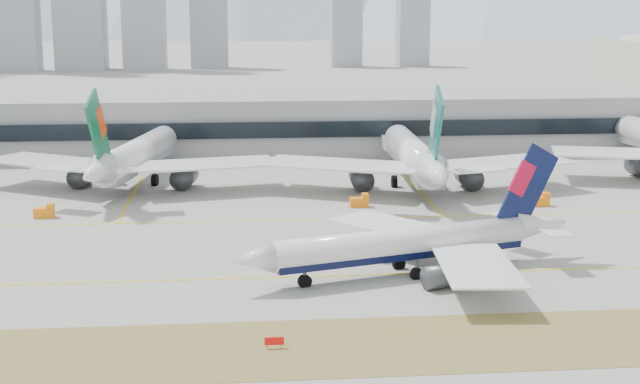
{
  "coord_description": "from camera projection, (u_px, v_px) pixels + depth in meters",
  "views": [
    {
      "loc": [
        -9.91,
        -125.87,
        37.06
      ],
      "look_at": [
        4.01,
        18.0,
        7.5
      ],
      "focal_mm": 50.0,
      "sensor_mm": 36.0,
      "label": 1
    }
  ],
  "objects": [
    {
      "name": "terminal",
      "position": [
        271.0,
        121.0,
        241.58
      ],
      "size": [
        280.0,
        43.1,
        15.0
      ],
      "color": "gray",
      "rests_on": "ground"
    },
    {
      "name": "taxiing_airliner",
      "position": [
        414.0,
        244.0,
        127.02
      ],
      "size": [
        52.38,
        44.58,
        18.01
      ],
      "rotation": [
        0.0,
        0.0,
        3.44
      ],
      "color": "white",
      "rests_on": "ground"
    },
    {
      "name": "widebody_eva",
      "position": [
        134.0,
        158.0,
        190.07
      ],
      "size": [
        64.3,
        63.68,
        23.27
      ],
      "rotation": [
        0.0,
        0.0,
        1.4
      ],
      "color": "white",
      "rests_on": "ground"
    },
    {
      "name": "hold_sign_left",
      "position": [
        274.0,
        341.0,
        99.16
      ],
      "size": [
        2.2,
        0.15,
        1.35
      ],
      "color": "red",
      "rests_on": "ground"
    },
    {
      "name": "widebody_cathay",
      "position": [
        415.0,
        158.0,
        188.05
      ],
      "size": [
        67.72,
        66.24,
        24.15
      ],
      "rotation": [
        0.0,
        0.0,
        1.52
      ],
      "color": "white",
      "rests_on": "ground"
    },
    {
      "name": "gse_b",
      "position": [
        45.0,
        212.0,
        161.99
      ],
      "size": [
        3.55,
        2.0,
        2.6
      ],
      "color": "orange",
      "rests_on": "ground"
    },
    {
      "name": "gse_c",
      "position": [
        360.0,
        201.0,
        170.88
      ],
      "size": [
        3.55,
        2.0,
        2.6
      ],
      "color": "orange",
      "rests_on": "ground"
    },
    {
      "name": "gse_extra",
      "position": [
        540.0,
        200.0,
        171.73
      ],
      "size": [
        3.55,
        2.0,
        2.6
      ],
      "color": "orange",
      "rests_on": "ground"
    },
    {
      "name": "ground",
      "position": [
        305.0,
        267.0,
        131.1
      ],
      "size": [
        3000.0,
        3000.0,
        0.0
      ],
      "primitive_type": "plane",
      "color": "gray",
      "rests_on": "ground"
    }
  ]
}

